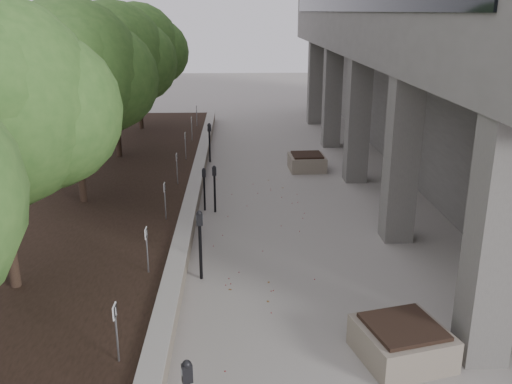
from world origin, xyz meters
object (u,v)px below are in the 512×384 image
object	(u,v)px
crabapple_tree_4	(114,80)
parking_meter_5	(210,143)
parking_meter_2	(200,245)
planter_back	(307,162)
crabapple_tree_5	(138,67)
parking_meter_3	(215,189)
planter_front	(402,341)
parking_meter_4	(204,189)
crabapple_tree_3	(74,103)

from	to	relation	value
crabapple_tree_4	parking_meter_5	size ratio (longest dim) A/B	3.67
parking_meter_2	planter_back	bearing A→B (deg)	61.61
crabapple_tree_5	parking_meter_3	world-z (taller)	crabapple_tree_5
planter_front	planter_back	world-z (taller)	planter_front
parking_meter_2	planter_front	xyz separation A→B (m)	(3.44, -2.96, -0.46)
crabapple_tree_4	parking_meter_2	distance (m)	9.96
parking_meter_3	planter_back	xyz separation A→B (m)	(3.13, 4.29, -0.39)
parking_meter_4	planter_back	bearing A→B (deg)	48.51
crabapple_tree_4	planter_back	xyz separation A→B (m)	(6.76, -0.64, -2.83)
crabapple_tree_4	parking_meter_2	bearing A→B (deg)	-68.95
parking_meter_4	planter_back	size ratio (longest dim) A/B	1.01
parking_meter_2	parking_meter_4	bearing A→B (deg)	84.92
parking_meter_2	parking_meter_5	size ratio (longest dim) A/B	1.04
planter_front	planter_back	bearing A→B (deg)	90.77
parking_meter_5	parking_meter_2	bearing A→B (deg)	-106.06
crabapple_tree_4	planter_back	bearing A→B (deg)	-5.41
crabapple_tree_3	planter_back	size ratio (longest dim) A/B	4.38
crabapple_tree_4	parking_meter_4	distance (m)	6.33
parking_meter_2	parking_meter_4	xyz separation A→B (m)	(-0.15, 4.27, -0.14)
planter_front	planter_back	distance (m)	11.36
crabapple_tree_3	parking_meter_2	size ratio (longest dim) A/B	3.53
crabapple_tree_4	crabapple_tree_5	bearing A→B (deg)	90.00
crabapple_tree_4	parking_meter_3	xyz separation A→B (m)	(3.63, -4.93, -2.44)
crabapple_tree_4	parking_meter_2	world-z (taller)	crabapple_tree_4
crabapple_tree_4	parking_meter_5	bearing A→B (deg)	9.74
parking_meter_2	planter_back	xyz separation A→B (m)	(3.28, 8.40, -0.48)
crabapple_tree_5	parking_meter_5	size ratio (longest dim) A/B	3.67
crabapple_tree_4	planter_back	distance (m)	7.36
planter_front	planter_back	xyz separation A→B (m)	(-0.15, 11.36, -0.02)
crabapple_tree_4	crabapple_tree_3	bearing A→B (deg)	-90.00
parking_meter_5	crabapple_tree_5	bearing A→B (deg)	108.76
crabapple_tree_4	planter_back	size ratio (longest dim) A/B	4.38
crabapple_tree_5	planter_back	size ratio (longest dim) A/B	4.38
crabapple_tree_3	crabapple_tree_4	distance (m)	5.00
parking_meter_4	crabapple_tree_3	bearing A→B (deg)	-177.85
planter_back	parking_meter_3	bearing A→B (deg)	-126.13
crabapple_tree_4	planter_front	bearing A→B (deg)	-60.05
parking_meter_5	planter_front	world-z (taller)	parking_meter_5
parking_meter_4	parking_meter_3	bearing A→B (deg)	-29.62
crabapple_tree_5	planter_back	distance (m)	9.25
parking_meter_3	parking_meter_5	size ratio (longest dim) A/B	0.92
crabapple_tree_3	parking_meter_2	xyz separation A→B (m)	(3.48, -4.04, -2.35)
crabapple_tree_3	parking_meter_4	bearing A→B (deg)	3.93
parking_meter_2	planter_back	world-z (taller)	parking_meter_2
crabapple_tree_5	parking_meter_4	xyz separation A→B (m)	(3.33, -9.77, -2.49)
crabapple_tree_3	parking_meter_4	world-z (taller)	crabapple_tree_3
crabapple_tree_4	parking_meter_4	world-z (taller)	crabapple_tree_4
crabapple_tree_5	parking_meter_5	distance (m)	6.00
crabapple_tree_3	crabapple_tree_4	world-z (taller)	same
crabapple_tree_4	parking_meter_2	size ratio (longest dim) A/B	3.53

